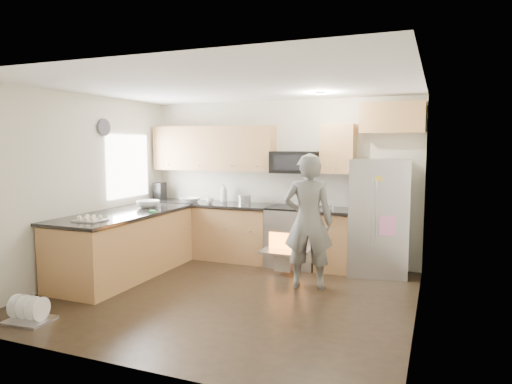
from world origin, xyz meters
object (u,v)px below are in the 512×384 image
at_px(refrigerator, 377,217).
at_px(dish_rack, 29,315).
at_px(person, 308,221).
at_px(stove_range, 293,223).

bearing_deg(refrigerator, dish_rack, -144.61).
bearing_deg(refrigerator, person, -137.57).
xyz_separation_m(person, dish_rack, (-2.46, -2.27, -0.81)).
relative_size(refrigerator, person, 0.95).
distance_m(person, dish_rack, 3.44).
height_order(refrigerator, person, person).
height_order(stove_range, dish_rack, stove_range).
relative_size(refrigerator, dish_rack, 3.47).
bearing_deg(person, stove_range, -73.48).
distance_m(stove_range, dish_rack, 3.84).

